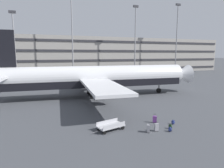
{
  "coord_description": "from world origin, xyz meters",
  "views": [
    {
      "loc": [
        -10.83,
        -30.14,
        7.28
      ],
      "look_at": [
        -1.33,
        -4.03,
        3.0
      ],
      "focal_mm": 31.44,
      "sensor_mm": 36.0,
      "label": 1
    }
  ],
  "objects_px": {
    "suitcase_black": "(155,119)",
    "backpack_laid_flat": "(170,129)",
    "suitcase_upright": "(148,128)",
    "suitcase_orange": "(156,127)",
    "baggage_cart": "(111,126)",
    "airliner": "(95,78)",
    "backpack_small": "(173,122)",
    "backpack_large": "(170,126)"
  },
  "relations": [
    {
      "from": "suitcase_black",
      "to": "baggage_cart",
      "type": "relative_size",
      "value": 0.28
    },
    {
      "from": "suitcase_upright",
      "to": "backpack_laid_flat",
      "type": "distance_m",
      "value": 2.1
    },
    {
      "from": "airliner",
      "to": "suitcase_black",
      "type": "distance_m",
      "value": 15.23
    },
    {
      "from": "suitcase_orange",
      "to": "baggage_cart",
      "type": "relative_size",
      "value": 0.27
    },
    {
      "from": "suitcase_black",
      "to": "baggage_cart",
      "type": "height_order",
      "value": "suitcase_black"
    },
    {
      "from": "backpack_small",
      "to": "airliner",
      "type": "bearing_deg",
      "value": 104.29
    },
    {
      "from": "airliner",
      "to": "baggage_cart",
      "type": "xyz_separation_m",
      "value": [
        -2.61,
        -15.08,
        -2.83
      ]
    },
    {
      "from": "suitcase_upright",
      "to": "baggage_cart",
      "type": "height_order",
      "value": "suitcase_upright"
    },
    {
      "from": "airliner",
      "to": "backpack_laid_flat",
      "type": "relative_size",
      "value": 71.39
    },
    {
      "from": "suitcase_orange",
      "to": "baggage_cart",
      "type": "bearing_deg",
      "value": 156.46
    },
    {
      "from": "backpack_laid_flat",
      "to": "baggage_cart",
      "type": "height_order",
      "value": "baggage_cart"
    },
    {
      "from": "suitcase_orange",
      "to": "backpack_small",
      "type": "relative_size",
      "value": 1.77
    },
    {
      "from": "backpack_laid_flat",
      "to": "baggage_cart",
      "type": "relative_size",
      "value": 0.15
    },
    {
      "from": "suitcase_orange",
      "to": "backpack_laid_flat",
      "type": "distance_m",
      "value": 1.28
    },
    {
      "from": "suitcase_orange",
      "to": "backpack_small",
      "type": "height_order",
      "value": "suitcase_orange"
    },
    {
      "from": "backpack_laid_flat",
      "to": "airliner",
      "type": "bearing_deg",
      "value": 98.3
    },
    {
      "from": "airliner",
      "to": "baggage_cart",
      "type": "distance_m",
      "value": 15.57
    },
    {
      "from": "airliner",
      "to": "backpack_small",
      "type": "xyz_separation_m",
      "value": [
        4.03,
        -15.84,
        -3.04
      ]
    },
    {
      "from": "backpack_small",
      "to": "suitcase_upright",
      "type": "bearing_deg",
      "value": -164.56
    },
    {
      "from": "backpack_large",
      "to": "backpack_small",
      "type": "bearing_deg",
      "value": 42.08
    },
    {
      "from": "airliner",
      "to": "backpack_laid_flat",
      "type": "height_order",
      "value": "airliner"
    },
    {
      "from": "suitcase_black",
      "to": "backpack_large",
      "type": "distance_m",
      "value": 2.07
    },
    {
      "from": "suitcase_black",
      "to": "backpack_laid_flat",
      "type": "bearing_deg",
      "value": -89.16
    },
    {
      "from": "suitcase_black",
      "to": "backpack_large",
      "type": "bearing_deg",
      "value": -75.02
    },
    {
      "from": "airliner",
      "to": "suitcase_black",
      "type": "height_order",
      "value": "airliner"
    },
    {
      "from": "suitcase_black",
      "to": "suitcase_upright",
      "type": "height_order",
      "value": "suitcase_black"
    },
    {
      "from": "baggage_cart",
      "to": "suitcase_black",
      "type": "bearing_deg",
      "value": 3.72
    },
    {
      "from": "suitcase_orange",
      "to": "suitcase_black",
      "type": "height_order",
      "value": "suitcase_black"
    },
    {
      "from": "suitcase_black",
      "to": "backpack_small",
      "type": "xyz_separation_m",
      "value": [
        1.54,
        -1.09,
        -0.17
      ]
    },
    {
      "from": "airliner",
      "to": "suitcase_orange",
      "type": "bearing_deg",
      "value": -85.28
    },
    {
      "from": "airliner",
      "to": "suitcase_upright",
      "type": "distance_m",
      "value": 17.06
    },
    {
      "from": "suitcase_orange",
      "to": "suitcase_black",
      "type": "xyz_separation_m",
      "value": [
        1.11,
        2.08,
        -0.01
      ]
    },
    {
      "from": "suitcase_upright",
      "to": "baggage_cart",
      "type": "bearing_deg",
      "value": 151.0
    },
    {
      "from": "suitcase_upright",
      "to": "suitcase_orange",
      "type": "bearing_deg",
      "value": -0.84
    },
    {
      "from": "suitcase_black",
      "to": "backpack_small",
      "type": "relative_size",
      "value": 1.84
    },
    {
      "from": "airliner",
      "to": "backpack_large",
      "type": "height_order",
      "value": "airliner"
    },
    {
      "from": "backpack_laid_flat",
      "to": "suitcase_orange",
      "type": "bearing_deg",
      "value": 154.74
    },
    {
      "from": "suitcase_orange",
      "to": "backpack_laid_flat",
      "type": "height_order",
      "value": "suitcase_orange"
    },
    {
      "from": "baggage_cart",
      "to": "suitcase_orange",
      "type": "bearing_deg",
      "value": -23.54
    },
    {
      "from": "suitcase_black",
      "to": "baggage_cart",
      "type": "xyz_separation_m",
      "value": [
        -5.11,
        -0.33,
        0.03
      ]
    },
    {
      "from": "suitcase_orange",
      "to": "backpack_large",
      "type": "xyz_separation_m",
      "value": [
        1.64,
        0.08,
        -0.18
      ]
    },
    {
      "from": "suitcase_black",
      "to": "backpack_large",
      "type": "relative_size",
      "value": 1.83
    }
  ]
}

